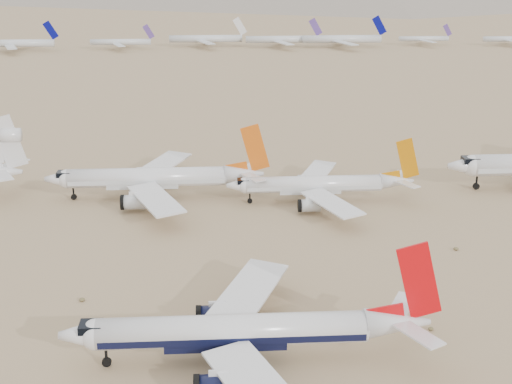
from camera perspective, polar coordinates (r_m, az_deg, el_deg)
ground at (r=108.14m, az=1.34°, el=-11.82°), size 7000.00×7000.00×0.00m
main_airliner at (r=100.92m, az=-0.55°, el=-11.05°), size 50.30×49.13×17.75m
row2_gold_tail at (r=162.26m, az=5.27°, el=0.59°), size 41.50×40.59×14.78m
row2_orange_tail at (r=165.39m, az=-7.97°, el=1.12°), size 48.60×47.54×17.33m
distant_storage_row at (r=414.88m, az=-9.93°, el=11.85°), size 455.19×63.32×15.34m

